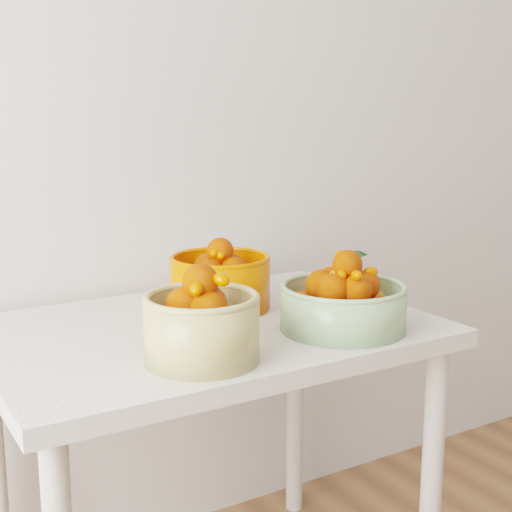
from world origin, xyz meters
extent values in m
cube|color=silver|center=(0.00, 2.00, 1.35)|extent=(4.00, 0.04, 2.70)
cube|color=silver|center=(-0.27, 1.60, 0.73)|extent=(1.00, 0.70, 0.04)
cylinder|color=silver|center=(0.17, 1.31, 0.35)|extent=(0.05, 0.05, 0.71)
cylinder|color=silver|center=(0.17, 1.89, 0.35)|extent=(0.05, 0.05, 0.71)
cylinder|color=tan|center=(-0.39, 1.39, 0.81)|extent=(0.30, 0.30, 0.13)
torus|color=tan|center=(-0.39, 1.39, 0.88)|extent=(0.30, 0.30, 0.02)
sphere|color=#D1660C|center=(-0.33, 1.38, 0.80)|extent=(0.07, 0.07, 0.07)
sphere|color=#D1660C|center=(-0.37, 1.44, 0.80)|extent=(0.08, 0.08, 0.08)
sphere|color=#D1660C|center=(-0.44, 1.42, 0.80)|extent=(0.08, 0.08, 0.08)
sphere|color=#E53C00|center=(-0.44, 1.35, 0.80)|extent=(0.08, 0.08, 0.08)
sphere|color=#E53C00|center=(-0.37, 1.33, 0.80)|extent=(0.07, 0.07, 0.07)
sphere|color=#E53C00|center=(-0.39, 1.39, 0.80)|extent=(0.07, 0.07, 0.07)
sphere|color=#E53C00|center=(-0.36, 1.40, 0.86)|extent=(0.07, 0.07, 0.07)
sphere|color=#E53C00|center=(-0.42, 1.40, 0.86)|extent=(0.08, 0.08, 0.08)
sphere|color=#E53C00|center=(-0.39, 1.35, 0.86)|extent=(0.08, 0.08, 0.08)
sphere|color=#E53C00|center=(-0.39, 1.39, 0.91)|extent=(0.07, 0.07, 0.07)
ellipsoid|color=#ED4900|center=(-0.39, 1.39, 0.91)|extent=(0.04, 0.03, 0.03)
ellipsoid|color=#ED4900|center=(-0.39, 1.39, 0.91)|extent=(0.05, 0.05, 0.03)
ellipsoid|color=#ED4900|center=(-0.41, 1.36, 0.91)|extent=(0.05, 0.04, 0.04)
ellipsoid|color=#ED4900|center=(-0.37, 1.41, 0.89)|extent=(0.05, 0.04, 0.04)
ellipsoid|color=#ED4900|center=(-0.38, 1.39, 0.88)|extent=(0.04, 0.03, 0.03)
ellipsoid|color=#ED4900|center=(-0.40, 1.40, 0.91)|extent=(0.04, 0.05, 0.04)
ellipsoid|color=#ED4900|center=(-0.37, 1.35, 0.92)|extent=(0.04, 0.05, 0.03)
cylinder|color=#8FB984|center=(-0.03, 1.41, 0.80)|extent=(0.34, 0.34, 0.10)
torus|color=#8FB984|center=(-0.03, 1.41, 0.85)|extent=(0.34, 0.34, 0.01)
sphere|color=#D1660C|center=(0.06, 1.41, 0.80)|extent=(0.07, 0.07, 0.07)
sphere|color=#E53C00|center=(0.03, 1.47, 0.80)|extent=(0.07, 0.07, 0.07)
sphere|color=#E53C00|center=(-0.02, 1.50, 0.80)|extent=(0.07, 0.07, 0.07)
sphere|color=#E53C00|center=(-0.09, 1.47, 0.80)|extent=(0.08, 0.08, 0.08)
sphere|color=#E53C00|center=(-0.12, 1.40, 0.80)|extent=(0.07, 0.07, 0.07)
sphere|color=#E53C00|center=(-0.09, 1.35, 0.80)|extent=(0.07, 0.07, 0.07)
sphere|color=#E53C00|center=(-0.02, 1.32, 0.80)|extent=(0.07, 0.07, 0.07)
sphere|color=#E53C00|center=(0.03, 1.34, 0.80)|extent=(0.07, 0.07, 0.07)
sphere|color=#E53C00|center=(-0.03, 1.41, 0.80)|extent=(0.07, 0.07, 0.07)
sphere|color=#E53C00|center=(0.01, 1.44, 0.85)|extent=(0.07, 0.07, 0.07)
sphere|color=#E53C00|center=(-0.03, 1.46, 0.85)|extent=(0.06, 0.06, 0.06)
sphere|color=#E53C00|center=(-0.07, 1.44, 0.85)|extent=(0.07, 0.07, 0.07)
sphere|color=#E53C00|center=(-0.07, 1.39, 0.85)|extent=(0.07, 0.07, 0.07)
sphere|color=#E53C00|center=(-0.03, 1.36, 0.85)|extent=(0.07, 0.07, 0.07)
sphere|color=#E53C00|center=(0.01, 1.39, 0.85)|extent=(0.07, 0.07, 0.07)
sphere|color=#E53C00|center=(-0.02, 1.40, 0.90)|extent=(0.07, 0.07, 0.07)
ellipsoid|color=#ED4900|center=(0.02, 1.38, 0.88)|extent=(0.04, 0.04, 0.03)
ellipsoid|color=#ED4900|center=(-0.08, 1.41, 0.87)|extent=(0.04, 0.03, 0.03)
ellipsoid|color=#ED4900|center=(0.00, 1.42, 0.88)|extent=(0.04, 0.04, 0.03)
ellipsoid|color=#ED4900|center=(-0.05, 1.42, 0.87)|extent=(0.04, 0.03, 0.03)
ellipsoid|color=#ED4900|center=(-0.02, 1.40, 0.91)|extent=(0.04, 0.04, 0.03)
ellipsoid|color=#ED4900|center=(-0.04, 1.41, 0.88)|extent=(0.04, 0.03, 0.03)
ellipsoid|color=#ED4900|center=(-0.05, 1.38, 0.88)|extent=(0.04, 0.05, 0.04)
ellipsoid|color=#ED4900|center=(-0.03, 1.41, 0.87)|extent=(0.03, 0.04, 0.03)
ellipsoid|color=#ED4900|center=(-0.04, 1.35, 0.89)|extent=(0.04, 0.04, 0.03)
ellipsoid|color=#ED4900|center=(-0.02, 1.41, 0.90)|extent=(0.04, 0.03, 0.03)
ellipsoid|color=#ED4900|center=(0.00, 1.47, 0.91)|extent=(0.04, 0.04, 0.03)
cylinder|color=#F15002|center=(-0.18, 1.70, 0.81)|extent=(0.27, 0.27, 0.13)
torus|color=#F15002|center=(-0.18, 1.70, 0.88)|extent=(0.28, 0.28, 0.01)
sphere|color=#D1660C|center=(-0.11, 1.70, 0.80)|extent=(0.07, 0.07, 0.07)
sphere|color=#E53C00|center=(-0.14, 1.77, 0.80)|extent=(0.07, 0.07, 0.07)
sphere|color=#E53C00|center=(-0.22, 1.77, 0.80)|extent=(0.07, 0.07, 0.07)
sphere|color=#E53C00|center=(-0.25, 1.70, 0.80)|extent=(0.07, 0.07, 0.07)
sphere|color=#E53C00|center=(-0.22, 1.64, 0.80)|extent=(0.06, 0.06, 0.06)
sphere|color=#E53C00|center=(-0.15, 1.64, 0.80)|extent=(0.07, 0.07, 0.07)
sphere|color=#E53C00|center=(-0.18, 1.70, 0.80)|extent=(0.07, 0.07, 0.07)
sphere|color=#E53C00|center=(-0.15, 1.72, 0.85)|extent=(0.07, 0.07, 0.07)
sphere|color=#E53C00|center=(-0.20, 1.74, 0.85)|extent=(0.07, 0.07, 0.07)
sphere|color=#E53C00|center=(-0.22, 1.69, 0.85)|extent=(0.07, 0.07, 0.07)
sphere|color=#E53C00|center=(-0.16, 1.67, 0.85)|extent=(0.07, 0.07, 0.07)
sphere|color=#E53C00|center=(-0.18, 1.70, 0.89)|extent=(0.07, 0.07, 0.07)
ellipsoid|color=#ED4900|center=(-0.19, 1.69, 0.89)|extent=(0.04, 0.05, 0.04)
ellipsoid|color=#ED4900|center=(-0.18, 1.70, 0.86)|extent=(0.04, 0.03, 0.03)
ellipsoid|color=#ED4900|center=(-0.19, 1.69, 0.87)|extent=(0.04, 0.05, 0.04)
ellipsoid|color=#ED4900|center=(-0.18, 1.70, 0.88)|extent=(0.04, 0.04, 0.03)
ellipsoid|color=#ED4900|center=(-0.20, 1.69, 0.89)|extent=(0.04, 0.04, 0.03)
ellipsoid|color=#ED4900|center=(-0.17, 1.72, 0.87)|extent=(0.04, 0.05, 0.04)
ellipsoid|color=#ED4900|center=(-0.19, 1.68, 0.89)|extent=(0.04, 0.04, 0.03)
ellipsoid|color=#ED4900|center=(-0.18, 1.72, 0.88)|extent=(0.03, 0.04, 0.03)
ellipsoid|color=#ED4900|center=(-0.18, 1.71, 0.88)|extent=(0.04, 0.04, 0.04)
ellipsoid|color=#ED4900|center=(-0.19, 1.69, 0.89)|extent=(0.04, 0.04, 0.03)
ellipsoid|color=#ED4900|center=(-0.21, 1.68, 0.87)|extent=(0.04, 0.04, 0.03)
ellipsoid|color=#ED4900|center=(-0.16, 1.71, 0.90)|extent=(0.04, 0.03, 0.03)
ellipsoid|color=#ED4900|center=(-0.16, 1.71, 0.90)|extent=(0.04, 0.03, 0.03)
camera|label=1|loc=(-0.98, 0.19, 1.23)|focal=50.00mm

